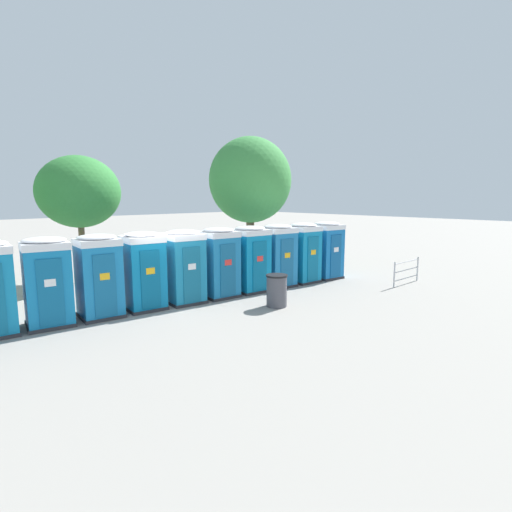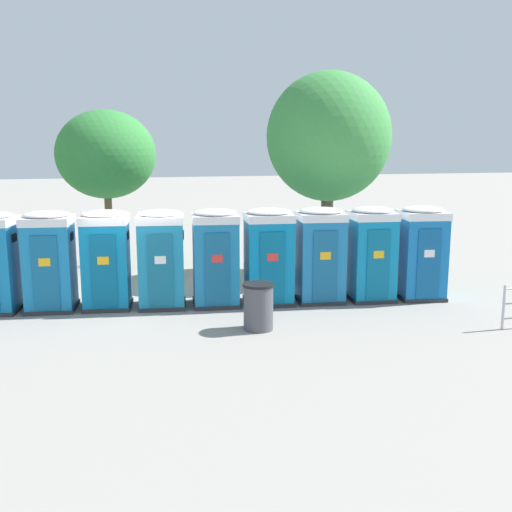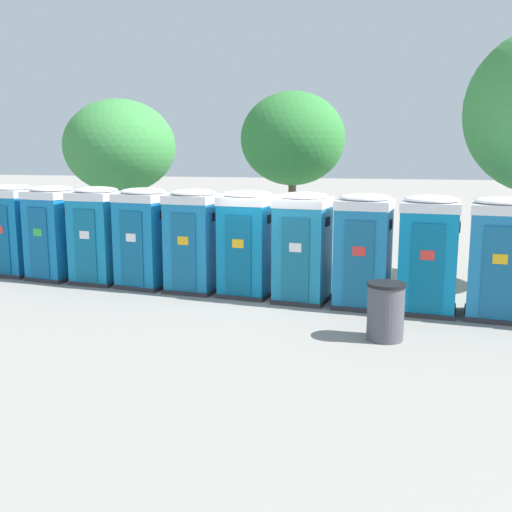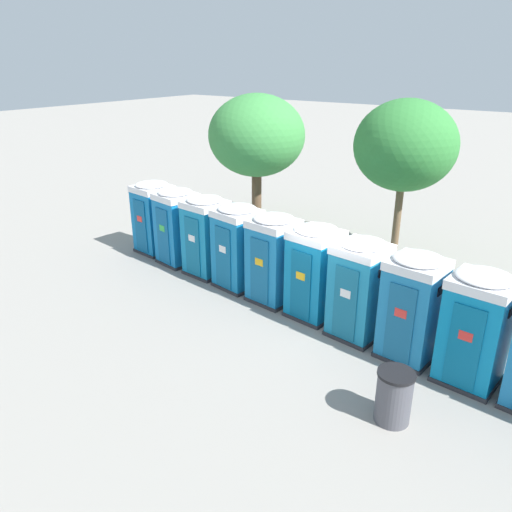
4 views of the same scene
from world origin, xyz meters
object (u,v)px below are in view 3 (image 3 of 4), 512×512
portapotty_4 (194,240)px  portapotty_5 (247,243)px  portapotty_3 (144,237)px  portapotty_7 (363,250)px  portapotty_6 (303,247)px  portapotty_0 (15,229)px  portapotty_8 (429,254)px  portapotty_9 (499,257)px  trash_can (386,311)px  street_tree_2 (293,139)px  portapotty_2 (98,234)px  street_tree_1 (120,147)px  portapotty_1 (53,232)px

portapotty_4 → portapotty_5: same height
portapotty_3 → portapotty_7: 5.61m
portapotty_6 → portapotty_7: bearing=-7.1°
portapotty_0 → portapotty_3: 4.21m
portapotty_8 → portapotty_9: same height
portapotty_7 → trash_can: 2.53m
portapotty_8 → portapotty_6: bearing=173.1°
trash_can → portapotty_5: bearing=140.2°
portapotty_0 → street_tree_2: 8.83m
portapotty_2 → portapotty_6: 5.61m
portapotty_2 → trash_can: bearing=-23.4°
portapotty_2 → portapotty_9: 9.81m
street_tree_2 → portapotty_7: bearing=-66.0°
portapotty_8 → portapotty_0: bearing=172.5°
portapotty_9 → portapotty_6: bearing=173.7°
portapotty_8 → street_tree_1: street_tree_1 is taller
portapotty_6 → portapotty_7: (1.39, -0.17, -0.00)m
portapotty_2 → portapotty_3: 1.40m
portapotty_2 → portapotty_5: same height
portapotty_2 → street_tree_2: 7.10m
portapotty_1 → portapotty_8: bearing=-7.1°
portapotty_4 → street_tree_2: bearing=74.3°
portapotty_6 → street_tree_1: 9.87m
portapotty_1 → portapotty_7: (8.35, -1.04, -0.00)m
portapotty_3 → portapotty_6: bearing=-7.6°
portapotty_6 → portapotty_9: size_ratio=1.00×
street_tree_2 → portapotty_4: bearing=-105.7°
trash_can → portapotty_8: bearing=69.2°
portapotty_1 → portapotty_2: same height
portapotty_5 → portapotty_1: bearing=173.7°
portapotty_2 → portapotty_9: bearing=-7.0°
portapotty_6 → portapotty_9: 4.21m
portapotty_7 → street_tree_1: size_ratio=0.49×
portapotty_2 → portapotty_8: bearing=-7.3°
portapotty_5 → trash_can: 4.40m
portapotty_4 → portapotty_5: size_ratio=1.00×
portapotty_0 → portapotty_9: bearing=-7.3°
portapotty_7 → street_tree_1: bearing=144.7°
portapotty_1 → portapotty_6: size_ratio=1.00×
portapotty_9 → street_tree_2: bearing=131.1°
portapotty_6 → trash_can: portapotty_6 is taller
portapotty_5 → street_tree_1: bearing=136.1°
portapotty_0 → portapotty_3: (4.17, -0.58, -0.00)m
portapotty_1 → portapotty_2: 1.40m
portapotty_0 → portapotty_3: same height
street_tree_1 → portapotty_0: bearing=-100.3°
portapotty_7 → street_tree_2: (-2.65, 5.95, 2.53)m
portapotty_3 → street_tree_2: bearing=60.9°
portapotty_4 → portapotty_7: size_ratio=1.00×
trash_can → portapotty_9: bearing=42.8°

